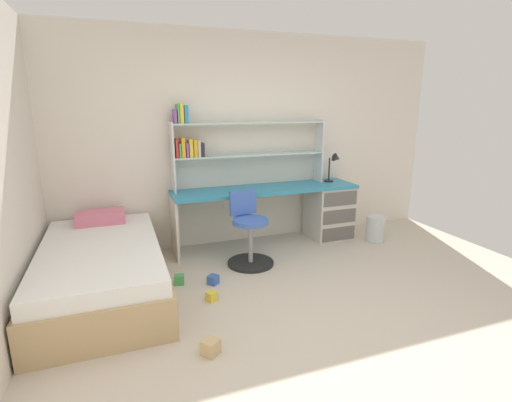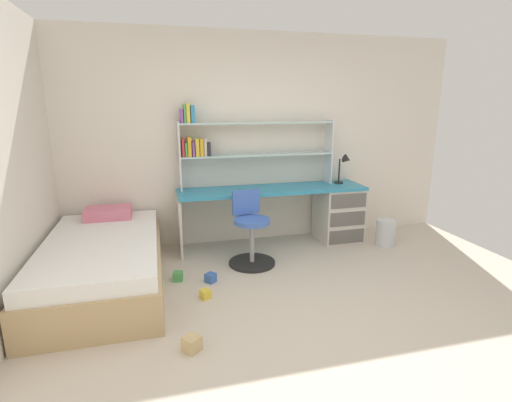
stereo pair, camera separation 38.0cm
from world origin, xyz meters
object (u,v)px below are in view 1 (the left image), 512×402
object	(u,v)px
waste_bin	(375,229)
toy_block_green_0	(179,280)
toy_block_blue_2	(213,280)
bed_platform	(102,269)
desk	(312,208)
toy_block_yellow_1	(212,296)
toy_block_natural_3	(210,347)
bookshelf_hutch	(229,141)
desk_lamp	(335,163)
swivel_chair	(249,236)

from	to	relation	value
waste_bin	toy_block_green_0	xyz separation A→B (m)	(-2.62, -0.37, -0.12)
toy_block_blue_2	bed_platform	bearing A→B (deg)	171.10
desk	toy_block_blue_2	size ratio (longest dim) A/B	25.42
toy_block_green_0	toy_block_blue_2	distance (m)	0.34
toy_block_yellow_1	bed_platform	bearing A→B (deg)	152.54
toy_block_yellow_1	toy_block_natural_3	distance (m)	0.78
desk	toy_block_green_0	world-z (taller)	desk
bed_platform	desk	bearing A→B (deg)	15.24
bookshelf_hutch	desk_lamp	xyz separation A→B (m)	(1.42, -0.11, -0.32)
desk_lamp	toy_block_natural_3	distance (m)	3.10
desk	toy_block_green_0	bearing A→B (deg)	-158.33
waste_bin	toy_block_blue_2	world-z (taller)	waste_bin
bookshelf_hutch	toy_block_yellow_1	distance (m)	1.94
bookshelf_hutch	desk_lamp	size ratio (longest dim) A/B	5.04
toy_block_yellow_1	toy_block_natural_3	xyz separation A→B (m)	(-0.19, -0.75, 0.01)
swivel_chair	toy_block_green_0	xyz separation A→B (m)	(-0.83, -0.25, -0.28)
swivel_chair	bookshelf_hutch	bearing A→B (deg)	92.44
desk	bookshelf_hutch	bearing A→B (deg)	171.55
waste_bin	toy_block_blue_2	distance (m)	2.36
toy_block_blue_2	bookshelf_hutch	bearing A→B (deg)	64.63
toy_block_yellow_1	toy_block_blue_2	distance (m)	0.34
swivel_chair	toy_block_blue_2	size ratio (longest dim) A/B	8.91
bookshelf_hutch	bed_platform	distance (m)	2.04
bookshelf_hutch	waste_bin	size ratio (longest dim) A/B	5.79
desk	swivel_chair	xyz separation A→B (m)	(-1.04, -0.50, -0.10)
bookshelf_hutch	toy_block_blue_2	distance (m)	1.70
bed_platform	toy_block_green_0	size ratio (longest dim) A/B	21.16
desk	bookshelf_hutch	xyz separation A→B (m)	(-1.07, 0.16, 0.89)
toy_block_natural_3	bed_platform	bearing A→B (deg)	120.75
bookshelf_hutch	waste_bin	xyz separation A→B (m)	(1.82, -0.53, -1.15)
desk	desk_lamp	xyz separation A→B (m)	(0.35, 0.05, 0.57)
bed_platform	toy_block_yellow_1	distance (m)	1.07
waste_bin	bed_platform	bearing A→B (deg)	-174.35
desk	toy_block_yellow_1	size ratio (longest dim) A/B	27.71
bookshelf_hutch	toy_block_yellow_1	bearing A→B (deg)	-113.30
desk	toy_block_yellow_1	world-z (taller)	desk
bed_platform	toy_block_blue_2	world-z (taller)	bed_platform
bookshelf_hutch	toy_block_blue_2	xyz separation A→B (m)	(-0.48, -1.02, -1.27)
bookshelf_hutch	toy_block_yellow_1	xyz separation A→B (m)	(-0.58, -1.34, -1.27)
bookshelf_hutch	bed_platform	world-z (taller)	bookshelf_hutch
toy_block_green_0	toy_block_natural_3	bearing A→B (deg)	-88.50
desk	toy_block_yellow_1	distance (m)	2.07
bed_platform	toy_block_natural_3	bearing A→B (deg)	-59.25
desk_lamp	desk	bearing A→B (deg)	-172.21
desk	toy_block_blue_2	distance (m)	1.82
desk	toy_block_yellow_1	bearing A→B (deg)	-144.35
bed_platform	bookshelf_hutch	bearing A→B (deg)	29.77
bookshelf_hutch	swivel_chair	distance (m)	1.18
toy_block_yellow_1	toy_block_blue_2	xyz separation A→B (m)	(0.09, 0.32, 0.00)
toy_block_yellow_1	toy_block_natural_3	size ratio (longest dim) A/B	0.75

